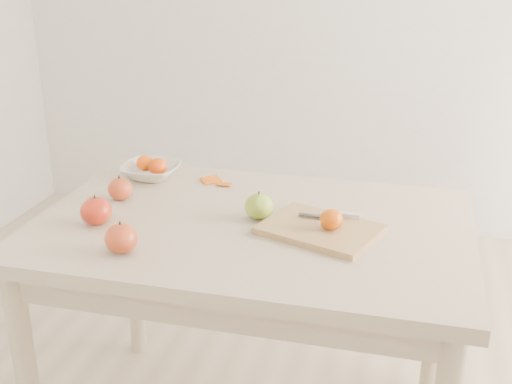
# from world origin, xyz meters

# --- Properties ---
(table) EXTENTS (1.20, 0.80, 0.75)m
(table) POSITION_xyz_m (0.00, 0.00, 0.65)
(table) COLOR #C5AE95
(table) RESTS_ON ground
(cutting_board) EXTENTS (0.35, 0.30, 0.02)m
(cutting_board) POSITION_xyz_m (0.20, -0.02, 0.76)
(cutting_board) COLOR tan
(cutting_board) RESTS_ON table
(board_tangerine) EXTENTS (0.06, 0.06, 0.05)m
(board_tangerine) POSITION_xyz_m (0.23, -0.03, 0.80)
(board_tangerine) COLOR #CA4607
(board_tangerine) RESTS_ON cutting_board
(fruit_bowl) EXTENTS (0.19, 0.19, 0.05)m
(fruit_bowl) POSITION_xyz_m (-0.41, 0.27, 0.77)
(fruit_bowl) COLOR white
(fruit_bowl) RESTS_ON table
(bowl_tangerine_near) EXTENTS (0.06, 0.06, 0.05)m
(bowl_tangerine_near) POSITION_xyz_m (-0.44, 0.28, 0.79)
(bowl_tangerine_near) COLOR #EA4F08
(bowl_tangerine_near) RESTS_ON fruit_bowl
(bowl_tangerine_far) EXTENTS (0.06, 0.06, 0.05)m
(bowl_tangerine_far) POSITION_xyz_m (-0.38, 0.25, 0.80)
(bowl_tangerine_far) COLOR #CF4107
(bowl_tangerine_far) RESTS_ON fruit_bowl
(orange_peel_a) EXTENTS (0.07, 0.07, 0.01)m
(orange_peel_a) POSITION_xyz_m (-0.21, 0.28, 0.75)
(orange_peel_a) COLOR #D05A0E
(orange_peel_a) RESTS_ON table
(orange_peel_b) EXTENTS (0.05, 0.04, 0.01)m
(orange_peel_b) POSITION_xyz_m (-0.16, 0.26, 0.75)
(orange_peel_b) COLOR orange
(orange_peel_b) RESTS_ON table
(paring_knife) EXTENTS (0.17, 0.05, 0.01)m
(paring_knife) POSITION_xyz_m (0.24, 0.05, 0.78)
(paring_knife) COLOR silver
(paring_knife) RESTS_ON cutting_board
(apple_green) EXTENTS (0.08, 0.08, 0.07)m
(apple_green) POSITION_xyz_m (0.01, 0.03, 0.79)
(apple_green) COLOR olive
(apple_green) RESTS_ON table
(apple_red_c) EXTENTS (0.08, 0.08, 0.08)m
(apple_red_c) POSITION_xyz_m (-0.27, -0.26, 0.79)
(apple_red_c) COLOR maroon
(apple_red_c) RESTS_ON table
(apple_red_d) EXTENTS (0.09, 0.09, 0.08)m
(apple_red_d) POSITION_xyz_m (-0.41, -0.12, 0.79)
(apple_red_d) COLOR maroon
(apple_red_d) RESTS_ON table
(apple_red_a) EXTENTS (0.07, 0.07, 0.07)m
(apple_red_a) POSITION_xyz_m (-0.43, 0.06, 0.78)
(apple_red_a) COLOR #8B0708
(apple_red_a) RESTS_ON table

